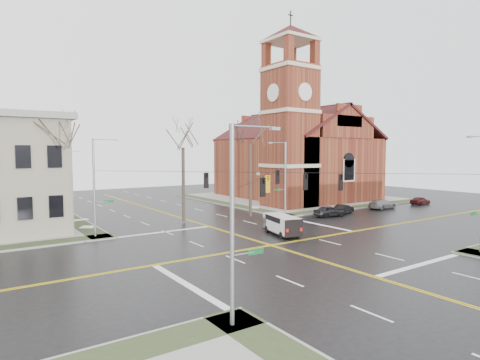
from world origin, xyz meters
TOP-DOWN VIEW (x-y plane):
  - ground at (0.00, 0.00)m, footprint 120.00×120.00m
  - sidewalks at (0.00, 0.00)m, footprint 80.00×80.00m
  - road_markings at (0.00, 0.00)m, footprint 100.00×100.00m
  - church at (24.76, 24.78)m, footprint 24.28×27.48m
  - signal_pole_ne at (11.32, 11.50)m, footprint 2.75×0.22m
  - signal_pole_nw at (-11.32, 11.50)m, footprint 2.75×0.22m
  - signal_pole_sw at (-11.32, -11.50)m, footprint 2.75×0.22m
  - span_wires at (0.00, 0.00)m, footprint 23.02×23.02m
  - traffic_signals at (-0.00, -0.67)m, footprint 8.21×8.26m
  - streetlight_north_a at (-10.65, 28.00)m, footprint 2.30×0.20m
  - streetlight_north_b at (-10.65, 48.00)m, footprint 2.30×0.20m
  - cargo_van at (3.65, 3.03)m, footprint 2.94×5.13m
  - parked_car_a at (15.40, 7.79)m, footprint 4.16×2.12m
  - parked_car_b at (18.55, 8.31)m, footprint 3.93×2.28m
  - parked_car_c at (26.57, 8.37)m, footprint 4.78×2.18m
  - parked_car_d at (35.13, 7.91)m, footprint 3.63×1.50m
  - tree_nw_far at (-13.80, 13.19)m, footprint 4.00×4.00m
  - tree_nw_near at (-1.18, 14.10)m, footprint 4.00×4.00m
  - tree_ne at (7.06, 12.73)m, footprint 4.00×4.00m

SIDE VIEW (x-z plane):
  - ground at x=0.00m, z-range 0.00..0.00m
  - road_markings at x=0.00m, z-range 0.00..0.01m
  - sidewalks at x=0.00m, z-range -0.01..0.16m
  - parked_car_b at x=18.55m, z-range 0.00..1.22m
  - parked_car_d at x=35.13m, z-range 0.00..1.23m
  - parked_car_a at x=15.40m, z-range 0.00..1.35m
  - parked_car_c at x=26.57m, z-range 0.00..1.36m
  - cargo_van at x=3.65m, z-range 0.17..2.01m
  - streetlight_north_a at x=-10.65m, z-range 0.47..8.47m
  - streetlight_north_b at x=-10.65m, z-range 0.47..8.47m
  - signal_pole_ne at x=11.32m, z-range 0.45..9.45m
  - signal_pole_nw at x=-11.32m, z-range 0.45..9.45m
  - signal_pole_sw at x=-11.32m, z-range 0.45..9.45m
  - traffic_signals at x=0.00m, z-range 4.80..6.10m
  - span_wires at x=0.00m, z-range 6.18..6.22m
  - church at x=24.76m, z-range -5.32..22.18m
  - tree_nw_far at x=-13.80m, z-range 2.74..15.02m
  - tree_nw_near at x=-1.18m, z-range 2.75..15.10m
  - tree_ne at x=7.06m, z-range 2.92..16.04m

